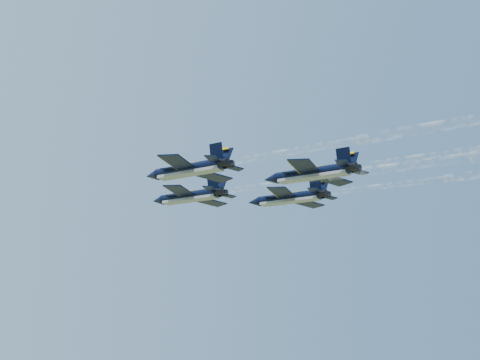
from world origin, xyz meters
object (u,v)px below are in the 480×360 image
jet_left (188,170)px  jet_right (289,198)px  jet_slot (311,174)px  jet_lead (189,197)px

jet_left → jet_right: 21.55m
jet_right → jet_left: bearing=-177.8°
jet_left → jet_slot: bearing=-42.0°
jet_lead → jet_right: (12.82, -6.49, 0.00)m
jet_right → jet_slot: (-6.16, -13.72, 0.00)m
jet_lead → jet_slot: 21.27m
jet_right → jet_slot: size_ratio=1.00×
jet_left → jet_slot: 15.35m
jet_slot → jet_left: bearing=138.0°
jet_lead → jet_left: 15.82m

